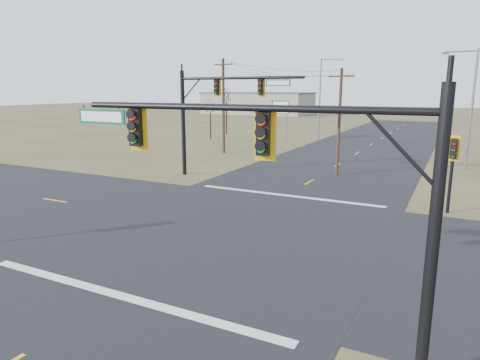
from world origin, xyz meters
name	(u,v)px	position (x,y,z in m)	size (l,w,h in m)	color
ground	(231,230)	(0.00, 0.00, 0.00)	(320.00, 320.00, 0.00)	brown
road_ew	(231,230)	(0.00, 0.00, 0.01)	(160.00, 14.00, 0.02)	black
road_ns	(231,230)	(0.00, 0.00, 0.01)	(14.00, 160.00, 0.02)	black
stop_bar_near	(121,296)	(0.00, -7.50, 0.03)	(12.00, 0.40, 0.01)	silver
stop_bar_far	(287,195)	(0.00, 7.50, 0.03)	(12.00, 0.40, 0.01)	silver
mast_arm_near	(269,158)	(5.14, -7.50, 4.91)	(10.33, 0.50, 6.72)	black
mast_arm_far	(214,102)	(-6.91, 10.39, 5.69)	(9.81, 0.48, 7.95)	black
pedestal_signal_ne	(453,156)	(9.11, 7.81, 3.11)	(0.61, 0.53, 4.24)	black
utility_pole_near	(339,120)	(1.06, 15.58, 4.27)	(1.98, 0.40, 8.13)	#452A1D
utility_pole_far	(223,105)	(-12.66, 22.02, 5.00)	(2.34, 0.50, 9.64)	#452A1D
highway_sign	(279,112)	(-11.76, 35.27, 3.71)	(2.73, 0.47, 5.15)	slate
streetlight_a	(469,103)	(9.83, 22.93, 5.48)	(2.72, 0.29, 9.77)	slate
streetlight_c	(322,95)	(-6.80, 37.31, 5.87)	(2.90, 0.28, 10.44)	slate
bare_tree_a	(210,106)	(-20.37, 32.22, 4.41)	(2.90, 2.90, 5.58)	black
bare_tree_b	(226,94)	(-21.76, 39.16, 5.85)	(3.43, 3.43, 7.32)	black
warehouse_left	(258,104)	(-40.00, 90.00, 2.75)	(28.00, 14.00, 5.50)	gray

